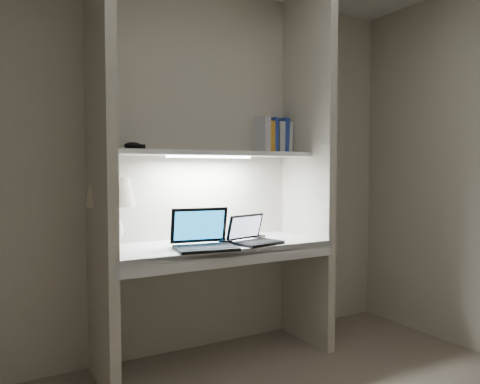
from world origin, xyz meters
TOP-DOWN VIEW (x-y plane):
  - back_wall at (0.00, 1.50)m, footprint 3.20×0.01m
  - alcove_panel_left at (-0.73, 1.23)m, footprint 0.06×0.55m
  - alcove_panel_right at (0.73, 1.23)m, footprint 0.06×0.55m
  - desk at (0.00, 1.23)m, footprint 1.40×0.55m
  - desk_apron at (0.00, 0.96)m, footprint 1.46×0.03m
  - shelf at (0.00, 1.32)m, footprint 1.40×0.36m
  - strip_light at (0.00, 1.32)m, footprint 0.60×0.04m
  - table_lamp at (-0.64, 1.37)m, footprint 0.29×0.29m
  - laptop_main at (-0.15, 1.10)m, footprint 0.40×0.36m
  - laptop_netbook at (0.20, 1.10)m, footprint 0.33×0.31m
  - speaker at (0.31, 1.38)m, footprint 0.11×0.10m
  - mouse at (0.03, 1.15)m, footprint 0.11×0.09m
  - cable_coil at (0.38, 1.32)m, footprint 0.12×0.12m
  - sticky_note at (-0.64, 1.31)m, footprint 0.10×0.10m
  - book_row at (0.57, 1.43)m, footprint 0.24×0.17m
  - shelf_box at (-0.64, 1.43)m, footprint 0.09×0.08m
  - shelf_gadget at (-0.50, 1.38)m, footprint 0.12×0.09m

SIDE VIEW (x-z plane):
  - desk_apron at x=0.00m, z-range 0.67..0.77m
  - desk at x=0.00m, z-range 0.73..0.77m
  - sticky_note at x=-0.64m, z-range 0.77..0.77m
  - cable_coil at x=0.38m, z-range 0.77..0.78m
  - mouse at x=0.03m, z-range 0.77..0.80m
  - laptop_netbook at x=0.20m, z-range 0.72..0.90m
  - laptop_main at x=-0.15m, z-range 0.70..0.94m
  - speaker at x=0.31m, z-range 0.77..0.90m
  - table_lamp at x=-0.64m, z-range 0.85..1.28m
  - back_wall at x=0.00m, z-range 0.00..2.50m
  - alcove_panel_left at x=-0.73m, z-range 0.00..2.50m
  - alcove_panel_right at x=0.73m, z-range 0.00..2.50m
  - strip_light at x=0.00m, z-range 1.32..1.34m
  - shelf at x=0.00m, z-range 1.34..1.36m
  - shelf_gadget at x=-0.50m, z-range 1.37..1.41m
  - shelf_box at x=-0.64m, z-range 1.36..1.49m
  - book_row at x=0.57m, z-range 1.36..1.61m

